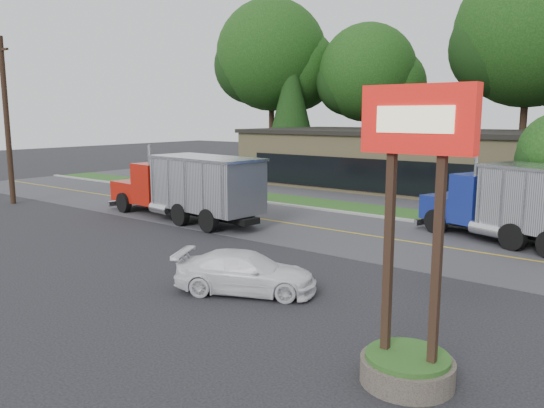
{
  "coord_description": "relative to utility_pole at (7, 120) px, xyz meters",
  "views": [
    {
      "loc": [
        14.53,
        -12.12,
        5.37
      ],
      "look_at": [
        1.39,
        4.7,
        1.8
      ],
      "focal_mm": 35.0,
      "sensor_mm": 36.0,
      "label": 1
    }
  ],
  "objects": [
    {
      "name": "tree_far_b",
      "position": [
        8.15,
        30.62,
        3.82
      ],
      "size": [
        9.79,
        9.21,
        13.96
      ],
      "color": "#382619",
      "rests_on": "ground"
    },
    {
      "name": "utility_pole",
      "position": [
        0.0,
        0.0,
        0.0
      ],
      "size": [
        1.6,
        0.32,
        10.0
      ],
      "color": "#382619",
      "rests_on": "ground"
    },
    {
      "name": "far_parking",
      "position": [
        18.0,
        16.5,
        -5.09
      ],
      "size": [
        60.0,
        7.0,
        0.02
      ],
      "primitive_type": "cube",
      "color": "#49494E",
      "rests_on": "ground"
    },
    {
      "name": "ground",
      "position": [
        18.0,
        -3.5,
        -5.09
      ],
      "size": [
        140.0,
        140.0,
        0.0
      ],
      "primitive_type": "plane",
      "color": "#333338",
      "rests_on": "ground"
    },
    {
      "name": "center_line",
      "position": [
        18.0,
        5.5,
        -5.09
      ],
      "size": [
        60.0,
        0.12,
        0.01
      ],
      "primitive_type": "cube",
      "color": "gold",
      "rests_on": "ground"
    },
    {
      "name": "bilo_sign",
      "position": [
        28.5,
        -6.0,
        -3.07
      ],
      "size": [
        2.2,
        1.9,
        5.95
      ],
      "color": "#6B6054",
      "rests_on": "ground"
    },
    {
      "name": "dump_truck_blue",
      "position": [
        27.19,
        7.93,
        -3.29
      ],
      "size": [
        7.98,
        4.75,
        3.36
      ],
      "rotation": [
        0.0,
        0.0,
        2.82
      ],
      "color": "black",
      "rests_on": "ground"
    },
    {
      "name": "tree_far_a",
      "position": [
        -1.82,
        28.64,
        5.83
      ],
      "size": [
        11.99,
        11.29,
        17.11
      ],
      "color": "#382619",
      "rests_on": "ground"
    },
    {
      "name": "grass_verge",
      "position": [
        18.0,
        11.5,
        -5.09
      ],
      "size": [
        60.0,
        3.4,
        0.03
      ],
      "primitive_type": "cube",
      "color": "#20501B",
      "rests_on": "ground"
    },
    {
      "name": "road",
      "position": [
        18.0,
        5.5,
        -5.09
      ],
      "size": [
        60.0,
        8.0,
        0.02
      ],
      "primitive_type": "cube",
      "color": "#49494E",
      "rests_on": "ground"
    },
    {
      "name": "rally_car",
      "position": [
        22.26,
        -3.78,
        -4.46
      ],
      "size": [
        4.66,
        3.53,
        1.26
      ],
      "primitive_type": "imported",
      "rotation": [
        0.0,
        0.0,
        2.04
      ],
      "color": "white",
      "rests_on": "ground"
    },
    {
      "name": "strip_mall",
      "position": [
        20.0,
        22.5,
        -3.09
      ],
      "size": [
        32.0,
        12.0,
        4.0
      ],
      "primitive_type": "cube",
      "color": "tan",
      "rests_on": "ground"
    },
    {
      "name": "tree_far_c",
      "position": [
        22.19,
        30.65,
        6.11
      ],
      "size": [
        12.3,
        11.58,
        17.55
      ],
      "color": "#382619",
      "rests_on": "ground"
    },
    {
      "name": "curb",
      "position": [
        18.0,
        9.7,
        -5.09
      ],
      "size": [
        60.0,
        0.3,
        0.12
      ],
      "primitive_type": "cube",
      "color": "#9E9E99",
      "rests_on": "ground"
    },
    {
      "name": "dump_truck_red",
      "position": [
        12.57,
        2.97,
        -3.28
      ],
      "size": [
        10.68,
        3.61,
        3.36
      ],
      "rotation": [
        0.0,
        0.0,
        3.04
      ],
      "color": "black",
      "rests_on": "ground"
    },
    {
      "name": "evergreen_left",
      "position": [
        2.0,
        26.5,
        1.46
      ],
      "size": [
        5.24,
        5.24,
        11.92
      ],
      "color": "#382619",
      "rests_on": "ground"
    }
  ]
}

